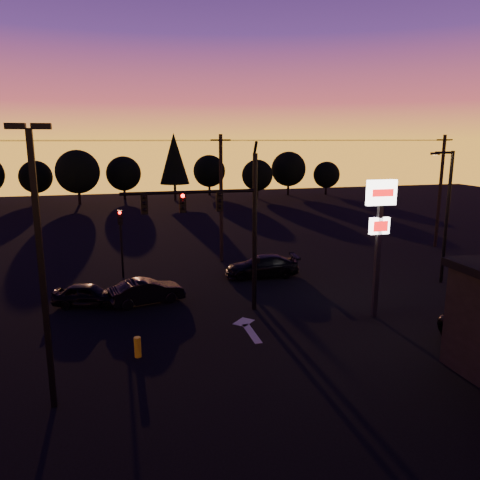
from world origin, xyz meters
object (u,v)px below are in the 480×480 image
at_px(secondary_signal, 121,234).
at_px(pylon_sign, 380,219).
at_px(traffic_signal_mast, 224,217).
at_px(streetlight, 446,212).
at_px(car_mid, 147,291).
at_px(car_right, 262,266).
at_px(bollard, 138,347).
at_px(car_left, 88,295).
at_px(parking_lot_light, 40,252).

height_order(secondary_signal, pylon_sign, pylon_sign).
xyz_separation_m(traffic_signal_mast, streetlight, (14.01, 1.51, -0.52)).
xyz_separation_m(car_mid, car_right, (7.50, 3.18, 0.03)).
distance_m(pylon_sign, car_right, 9.68).
bearing_deg(car_mid, car_right, -80.32).
bearing_deg(traffic_signal_mast, car_right, 55.90).
height_order(traffic_signal_mast, streetlight, traffic_signal_mast).
bearing_deg(car_mid, bollard, 159.73).
xyz_separation_m(secondary_signal, car_left, (-1.89, -4.79, -2.25)).
relative_size(parking_lot_light, car_right, 1.94).
relative_size(traffic_signal_mast, bollard, 10.14).
bearing_deg(pylon_sign, bollard, -172.45).
xyz_separation_m(pylon_sign, car_left, (-13.89, 5.20, -4.30)).
distance_m(parking_lot_light, streetlight, 23.05).
bearing_deg(bollard, car_right, 49.14).
xyz_separation_m(pylon_sign, streetlight, (6.91, 4.00, -0.49)).
height_order(traffic_signal_mast, car_left, traffic_signal_mast).
bearing_deg(secondary_signal, parking_lot_light, -99.79).
height_order(parking_lot_light, streetlight, parking_lot_light).
distance_m(pylon_sign, car_left, 15.44).
bearing_deg(streetlight, traffic_signal_mast, -173.86).
relative_size(parking_lot_light, pylon_sign, 1.34).
relative_size(car_left, car_mid, 0.90).
height_order(parking_lot_light, car_right, parking_lot_light).
distance_m(parking_lot_light, car_mid, 11.05).
bearing_deg(car_right, bollard, -37.14).
distance_m(parking_lot_light, pylon_sign, 15.19).
distance_m(secondary_signal, bollard, 11.79).
xyz_separation_m(car_left, car_mid, (3.04, -0.34, 0.05)).
distance_m(car_left, car_mid, 3.06).
xyz_separation_m(pylon_sign, car_right, (-3.35, 8.04, -4.23)).
height_order(streetlight, car_mid, streetlight).
xyz_separation_m(parking_lot_light, streetlight, (21.41, 8.50, -0.85)).
height_order(streetlight, car_left, streetlight).
xyz_separation_m(traffic_signal_mast, pylon_sign, (7.10, -2.49, -0.02)).
distance_m(bollard, car_left, 7.11).
height_order(traffic_signal_mast, car_mid, traffic_signal_mast).
xyz_separation_m(traffic_signal_mast, car_left, (-6.79, 2.70, -4.33)).
xyz_separation_m(traffic_signal_mast, car_right, (3.75, 5.54, -4.25)).
relative_size(traffic_signal_mast, pylon_sign, 1.26).
bearing_deg(car_right, streetlight, 72.24).
bearing_deg(traffic_signal_mast, bollard, -138.32).
relative_size(parking_lot_light, car_mid, 2.29).
bearing_deg(car_right, parking_lot_light, -37.95).
distance_m(traffic_signal_mast, streetlight, 14.10).
bearing_deg(car_left, bollard, -146.08).
bearing_deg(bollard, traffic_signal_mast, 41.68).
distance_m(pylon_sign, streetlight, 8.00).
bearing_deg(parking_lot_light, streetlight, 21.65).
height_order(traffic_signal_mast, parking_lot_light, parking_lot_light).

